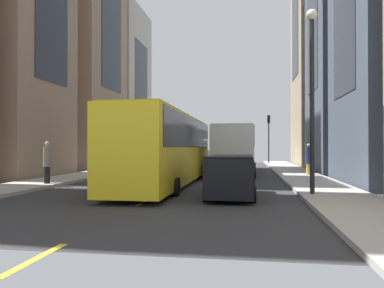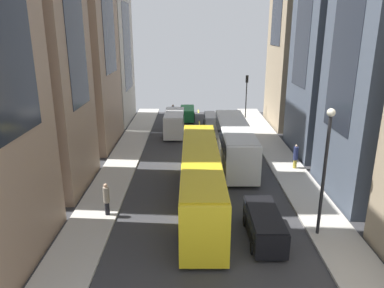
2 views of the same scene
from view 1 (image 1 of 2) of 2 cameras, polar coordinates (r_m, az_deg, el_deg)
ground_plane at (r=27.35m, az=0.82°, el=-4.61°), size 41.07×41.07×0.00m
sidewalk_west at (r=27.31m, az=15.82°, el=-4.45°), size 2.85×44.00×0.15m
sidewalk_east at (r=29.16m, az=-13.20°, el=-4.20°), size 2.85×44.00×0.15m
lane_stripe_0 at (r=48.21m, az=4.20°, el=-2.81°), size 0.16×2.00×0.01m
lane_stripe_1 at (r=41.24m, az=3.46°, el=-3.21°), size 0.16×2.00×0.01m
lane_stripe_2 at (r=34.28m, az=2.41°, el=-3.77°), size 0.16×2.00×0.01m
lane_stripe_3 at (r=27.35m, az=0.82°, el=-4.60°), size 0.16×2.00×0.01m
lane_stripe_4 at (r=20.46m, az=-1.85°, el=-6.00°), size 0.16×2.00×0.01m
lane_stripe_5 at (r=13.68m, az=-7.23°, el=-8.74°), size 0.16×2.00×0.01m
lane_stripe_6 at (r=7.33m, az=-22.94°, el=-16.00°), size 0.16×2.00×0.01m
building_east_0 at (r=45.50m, az=-11.53°, el=8.69°), size 6.15×9.26×18.44m
city_bus_white at (r=27.40m, az=6.69°, el=-0.40°), size 2.80×12.35×3.35m
streetcar_yellow at (r=19.58m, az=-3.42°, el=-0.03°), size 2.70×14.96×3.59m
delivery_van_white at (r=36.50m, az=-1.81°, el=-1.20°), size 2.26×5.84×2.58m
car_green_0 at (r=43.11m, az=1.63°, el=-1.84°), size 1.92×4.38×1.61m
car_black_1 at (r=14.70m, az=6.06°, el=-4.39°), size 1.88×4.57×1.64m
car_silver_2 at (r=39.35m, az=5.45°, el=-2.04°), size 2.04×4.17×1.52m
pedestrian_crossing_mid at (r=19.92m, az=-21.44°, el=-2.48°), size 0.38×0.38×2.10m
pedestrian_crossing_near at (r=42.46m, az=-0.91°, el=-1.55°), size 0.33×0.33×2.20m
pedestrian_walking_far at (r=25.60m, az=17.51°, el=-2.15°), size 0.39×0.39×2.04m
traffic_light_near_corner at (r=43.66m, az=11.74°, el=2.19°), size 0.32×0.44×5.50m
streetlamp_near at (r=15.45m, az=18.01°, el=9.24°), size 0.44×0.44×7.25m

